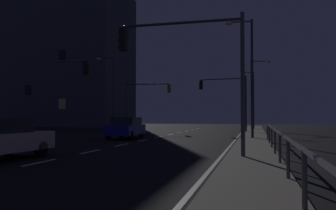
% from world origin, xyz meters
% --- Properties ---
extents(ground_plane, '(112.00, 112.00, 0.00)m').
position_xyz_m(ground_plane, '(0.00, 17.50, 0.00)').
color(ground_plane, black).
rests_on(ground_plane, ground).
extents(sidewalk_right, '(2.02, 77.00, 0.14)m').
position_xyz_m(sidewalk_right, '(7.31, 17.50, 0.07)').
color(sidewalk_right, gray).
rests_on(sidewalk_right, ground).
extents(lane_markings_center, '(0.14, 50.00, 0.01)m').
position_xyz_m(lane_markings_center, '(0.00, 21.00, 0.01)').
color(lane_markings_center, silver).
rests_on(lane_markings_center, ground).
extents(lane_edge_line, '(0.14, 53.00, 0.01)m').
position_xyz_m(lane_edge_line, '(6.06, 22.50, 0.01)').
color(lane_edge_line, silver).
rests_on(lane_edge_line, ground).
extents(car_oncoming, '(2.01, 4.47, 1.57)m').
position_xyz_m(car_oncoming, '(-1.79, 22.50, 0.82)').
color(car_oncoming, navy).
rests_on(car_oncoming, ground).
extents(traffic_light_overhead_east, '(5.15, 0.34, 5.45)m').
position_xyz_m(traffic_light_overhead_east, '(4.73, 11.55, 4.04)').
color(traffic_light_overhead_east, '#4C4C51').
rests_on(traffic_light_overhead_east, sidewalk_right).
extents(traffic_light_mid_left, '(5.12, 0.83, 5.49)m').
position_xyz_m(traffic_light_mid_left, '(-4.49, 36.04, 3.93)').
color(traffic_light_mid_left, '#2D3033').
rests_on(traffic_light_mid_left, ground).
extents(traffic_light_far_center, '(4.87, 0.90, 5.52)m').
position_xyz_m(traffic_light_far_center, '(4.44, 34.13, 4.08)').
color(traffic_light_far_center, '#2D3033').
rests_on(traffic_light_far_center, sidewalk_right).
extents(traffic_light_far_right, '(3.05, 0.47, 5.72)m').
position_xyz_m(traffic_light_far_right, '(-5.40, 20.13, 3.97)').
color(traffic_light_far_right, '#38383D').
rests_on(traffic_light_far_right, ground).
extents(street_lamp_far_end, '(1.41, 2.05, 6.94)m').
position_xyz_m(street_lamp_far_end, '(7.01, 42.50, 4.37)').
color(street_lamp_far_end, '#2D3033').
rests_on(street_lamp_far_end, sidewalk_right).
extents(street_lamp_corner, '(1.96, 0.37, 8.36)m').
position_xyz_m(street_lamp_corner, '(6.95, 23.48, 5.08)').
color(street_lamp_corner, '#38383D').
rests_on(street_lamp_corner, sidewalk_right).
extents(street_lamp_across_street, '(2.03, 0.36, 7.94)m').
position_xyz_m(street_lamp_across_street, '(-7.28, 32.66, 4.73)').
color(street_lamp_across_street, '#38383D').
rests_on(street_lamp_across_street, ground).
extents(street_lamp_mid_block, '(2.43, 0.62, 8.36)m').
position_xyz_m(street_lamp_mid_block, '(7.33, 42.46, 5.13)').
color(street_lamp_mid_block, '#2D3033').
rests_on(street_lamp_mid_block, sidewalk_right).
extents(barrier_fence, '(0.09, 23.79, 0.98)m').
position_xyz_m(barrier_fence, '(8.17, 9.85, 0.88)').
color(barrier_fence, '#59595E').
rests_on(barrier_fence, sidewalk_right).
extents(building_distant, '(20.85, 13.64, 22.25)m').
position_xyz_m(building_distant, '(-23.70, 51.61, 11.12)').
color(building_distant, '#3D424C').
rests_on(building_distant, ground).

